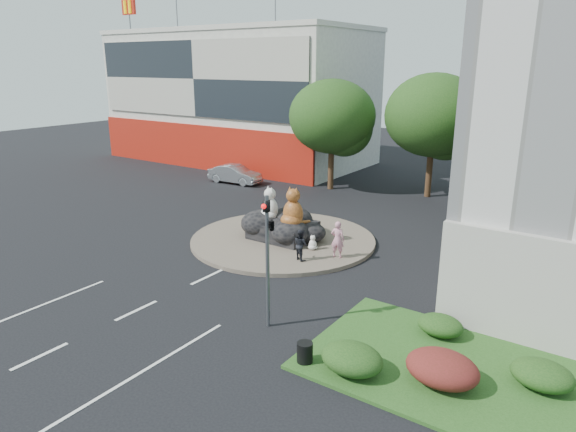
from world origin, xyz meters
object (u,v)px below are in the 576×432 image
(cat_white, at_px, (270,203))
(parked_car, at_px, (235,174))
(kitten_white, at_px, (313,242))
(pedestrian_dark, at_px, (301,245))
(kitten_calico, at_px, (254,227))
(litter_bin, at_px, (305,352))
(pedestrian_pink, at_px, (338,239))
(cat_tabby, at_px, (293,207))

(cat_white, xyz_separation_m, parked_car, (-10.55, 9.40, -1.31))
(kitten_white, height_order, pedestrian_dark, pedestrian_dark)
(kitten_white, bearing_deg, kitten_calico, 158.97)
(kitten_calico, height_order, kitten_white, kitten_calico)
(kitten_white, height_order, litter_bin, kitten_white)
(pedestrian_pink, height_order, litter_bin, pedestrian_pink)
(parked_car, bearing_deg, cat_tabby, -132.85)
(kitten_calico, height_order, pedestrian_dark, pedestrian_dark)
(kitten_calico, height_order, parked_car, parked_car)
(litter_bin, bearing_deg, cat_white, 131.79)
(kitten_calico, bearing_deg, kitten_white, 47.40)
(parked_car, bearing_deg, kitten_white, -130.65)
(cat_tabby, bearing_deg, litter_bin, -49.73)
(kitten_white, bearing_deg, cat_tabby, 147.31)
(cat_tabby, distance_m, litter_bin, 11.33)
(kitten_white, height_order, pedestrian_pink, pedestrian_pink)
(litter_bin, bearing_deg, cat_tabby, 126.19)
(parked_car, relative_size, litter_bin, 6.65)
(pedestrian_pink, distance_m, parked_car, 18.31)
(cat_tabby, distance_m, pedestrian_dark, 2.76)
(cat_white, bearing_deg, parked_car, 160.58)
(kitten_white, xyz_separation_m, pedestrian_pink, (1.57, -0.24, 0.53))
(pedestrian_dark, bearing_deg, cat_white, -10.03)
(pedestrian_pink, bearing_deg, litter_bin, 101.17)
(cat_tabby, height_order, litter_bin, cat_tabby)
(kitten_calico, bearing_deg, pedestrian_pink, 44.84)
(cat_white, distance_m, pedestrian_dark, 4.09)
(cat_white, relative_size, pedestrian_dark, 1.24)
(kitten_calico, distance_m, pedestrian_pink, 5.39)
(cat_tabby, bearing_deg, kitten_white, -7.55)
(cat_white, xyz_separation_m, kitten_calico, (-0.70, -0.53, -1.33))
(cat_white, xyz_separation_m, litter_bin, (8.29, -9.28, -1.59))
(kitten_calico, bearing_deg, parked_car, -177.86)
(cat_white, xyz_separation_m, cat_tabby, (1.68, -0.24, 0.13))
(kitten_calico, relative_size, pedestrian_dark, 0.67)
(pedestrian_pink, xyz_separation_m, parked_car, (-15.22, 10.17, -0.38))
(cat_tabby, xyz_separation_m, parked_car, (-12.23, 9.64, -1.43))
(cat_tabby, height_order, parked_car, cat_tabby)
(kitten_white, bearing_deg, cat_white, 149.20)
(cat_white, relative_size, litter_bin, 2.81)
(kitten_calico, height_order, pedestrian_pink, pedestrian_pink)
(cat_white, relative_size, parked_car, 0.42)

